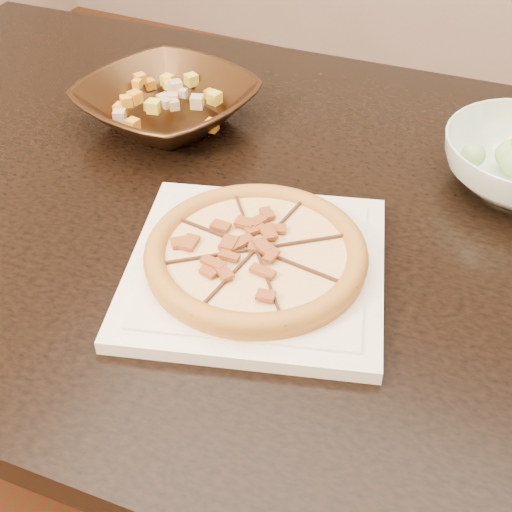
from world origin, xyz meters
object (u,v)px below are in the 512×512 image
object	(u,v)px
plate	(256,268)
bronze_bowl	(167,104)
dining_table	(239,243)
pizza	(256,254)

from	to	relation	value
plate	bronze_bowl	bearing A→B (deg)	136.40
dining_table	pizza	distance (m)	0.22
dining_table	plate	world-z (taller)	plate
plate	bronze_bowl	xyz separation A→B (m)	(-0.29, 0.28, 0.02)
plate	pizza	bearing A→B (deg)	153.63
plate	pizza	world-z (taller)	pizza
dining_table	bronze_bowl	xyz separation A→B (m)	(-0.19, 0.13, 0.12)
plate	bronze_bowl	size ratio (longest dim) A/B	1.45
bronze_bowl	dining_table	bearing A→B (deg)	-34.37
pizza	bronze_bowl	distance (m)	0.40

